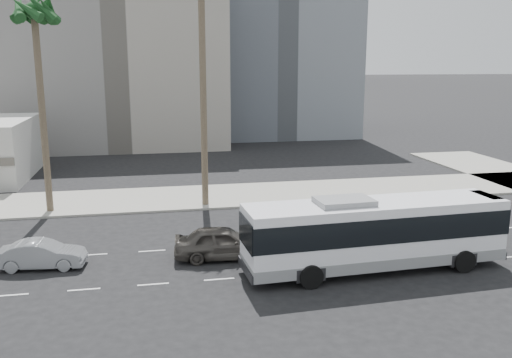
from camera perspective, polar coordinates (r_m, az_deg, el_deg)
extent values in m
plane|color=black|center=(26.97, 9.05, -9.38)|extent=(700.00, 700.00, 0.00)
cube|color=gray|center=(41.16, 1.65, -1.52)|extent=(120.00, 7.00, 0.15)
cube|color=gray|center=(68.54, -14.03, 11.18)|extent=(24.00, 18.00, 18.00)
cube|color=#575D66|center=(77.40, 1.50, 14.58)|extent=(20.00, 20.00, 26.00)
cube|color=beige|center=(273.82, -10.04, 14.63)|extent=(42.00, 42.00, 44.00)
cube|color=slate|center=(260.35, 0.88, 17.81)|extent=(26.00, 26.00, 70.00)
cube|color=slate|center=(294.93, 4.56, 16.15)|extent=(22.00, 22.00, 60.00)
cube|color=silver|center=(26.70, 12.32, -5.30)|extent=(12.71, 3.42, 2.82)
cube|color=black|center=(26.59, 12.36, -4.52)|extent=(12.78, 3.48, 1.19)
cube|color=gray|center=(27.09, 12.20, -7.82)|extent=(12.73, 3.46, 0.54)
cube|color=gray|center=(25.69, 9.14, -2.34)|extent=(2.69, 1.87, 0.33)
cube|color=#262628|center=(29.22, 23.25, -1.96)|extent=(0.75, 1.98, 0.33)
cylinder|color=black|center=(27.82, 21.03, -8.20)|extent=(1.09, 0.33, 1.09)
cylinder|color=black|center=(30.05, 18.23, -6.48)|extent=(1.09, 0.33, 1.09)
cylinder|color=black|center=(24.73, 5.47, -9.98)|extent=(1.09, 0.33, 1.09)
cylinder|color=black|center=(27.22, 3.80, -7.83)|extent=(1.09, 0.33, 1.09)
imported|color=#49443E|center=(27.93, -3.49, -6.65)|extent=(2.37, 5.06, 1.67)
imported|color=gray|center=(28.65, -21.49, -7.35)|extent=(1.84, 4.25, 1.36)
cylinder|color=brown|center=(36.77, -5.55, 9.48)|extent=(0.45, 0.45, 16.26)
cylinder|color=brown|center=(37.64, -21.40, 6.02)|extent=(0.40, 0.40, 12.67)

